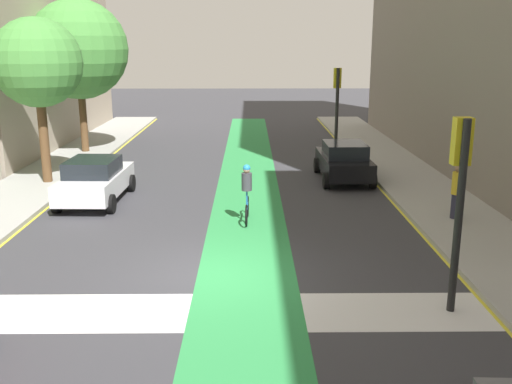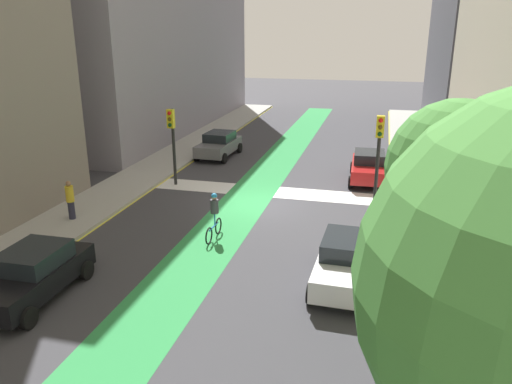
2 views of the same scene
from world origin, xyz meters
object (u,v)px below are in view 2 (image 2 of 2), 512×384
object	(u,v)px
traffic_signal_near_left	(379,145)
car_grey_right_near	(219,144)
car_white_left_far	(347,261)
cyclist_in_lane	(214,215)
street_tree_near	(456,170)
traffic_signal_near_right	(172,132)
pedestrian_sidewalk_right_a	(70,200)
car_black_right_far	(33,274)
car_red_left_near	(369,166)

from	to	relation	value
traffic_signal_near_left	car_grey_right_near	size ratio (longest dim) A/B	1.01
car_white_left_far	cyclist_in_lane	world-z (taller)	cyclist_in_lane
cyclist_in_lane	street_tree_near	xyz separation A→B (m)	(-7.90, 4.97, 3.74)
traffic_signal_near_left	traffic_signal_near_right	bearing A→B (deg)	-6.30
car_grey_right_near	pedestrian_sidewalk_right_a	distance (m)	12.68
cyclist_in_lane	car_white_left_far	bearing A→B (deg)	155.28
traffic_signal_near_right	street_tree_near	distance (m)	16.61
traffic_signal_near_left	car_white_left_far	distance (m)	7.82
car_grey_right_near	street_tree_near	size ratio (longest dim) A/B	0.68
car_white_left_far	street_tree_near	distance (m)	5.30
traffic_signal_near_left	street_tree_near	xyz separation A→B (m)	(-1.83, 9.97, 1.68)
traffic_signal_near_right	car_black_right_far	xyz separation A→B (m)	(-0.38, 11.84, -2.03)
car_white_left_far	cyclist_in_lane	bearing A→B (deg)	-24.72
car_white_left_far	car_black_right_far	bearing A→B (deg)	19.24
car_black_right_far	cyclist_in_lane	world-z (taller)	cyclist_in_lane
car_grey_right_near	car_red_left_near	size ratio (longest dim) A/B	1.01
car_black_right_far	car_white_left_far	bearing A→B (deg)	-160.76
car_black_right_far	car_grey_right_near	xyz separation A→B (m)	(0.01, -18.27, 0.00)
car_black_right_far	street_tree_near	size ratio (longest dim) A/B	0.67
traffic_signal_near_left	pedestrian_sidewalk_right_a	world-z (taller)	traffic_signal_near_left
traffic_signal_near_right	car_black_right_far	bearing A→B (deg)	91.83
traffic_signal_near_left	car_black_right_far	bearing A→B (deg)	46.95
car_white_left_far	pedestrian_sidewalk_right_a	world-z (taller)	pedestrian_sidewalk_right_a
car_black_right_far	cyclist_in_lane	distance (m)	6.92
car_red_left_near	traffic_signal_near_left	bearing A→B (deg)	95.55
cyclist_in_lane	street_tree_near	world-z (taller)	street_tree_near
traffic_signal_near_right	car_grey_right_near	distance (m)	6.75
street_tree_near	pedestrian_sidewalk_right_a	bearing A→B (deg)	-19.60
car_red_left_near	street_tree_near	size ratio (longest dim) A/B	0.68
traffic_signal_near_left	pedestrian_sidewalk_right_a	size ratio (longest dim) A/B	2.56
car_black_right_far	pedestrian_sidewalk_right_a	distance (m)	6.38
traffic_signal_near_left	pedestrian_sidewalk_right_a	bearing A→B (deg)	21.13
cyclist_in_lane	pedestrian_sidewalk_right_a	world-z (taller)	cyclist_in_lane
car_black_right_far	car_red_left_near	distance (m)	17.93
traffic_signal_near_right	car_white_left_far	world-z (taller)	traffic_signal_near_right
traffic_signal_near_right	street_tree_near	world-z (taller)	street_tree_near
traffic_signal_near_right	car_black_right_far	size ratio (longest dim) A/B	0.96
car_white_left_far	car_grey_right_near	size ratio (longest dim) A/B	0.99
car_white_left_far	car_grey_right_near	xyz separation A→B (m)	(9.28, -15.03, 0.00)
traffic_signal_near_right	pedestrian_sidewalk_right_a	distance (m)	6.63
traffic_signal_near_left	street_tree_near	size ratio (longest dim) A/B	0.69
traffic_signal_near_right	car_red_left_near	bearing A→B (deg)	-161.45
traffic_signal_near_right	car_grey_right_near	size ratio (longest dim) A/B	0.94
car_grey_right_near	cyclist_in_lane	xyz separation A→B (m)	(-3.93, 12.57, 0.17)
street_tree_near	car_white_left_far	bearing A→B (deg)	-44.57
car_black_right_far	street_tree_near	distance (m)	12.47
traffic_signal_near_left	cyclist_in_lane	bearing A→B (deg)	39.49
traffic_signal_near_left	car_white_left_far	bearing A→B (deg)	84.51
pedestrian_sidewalk_right_a	car_grey_right_near	bearing A→B (deg)	-101.61
traffic_signal_near_right	cyclist_in_lane	size ratio (longest dim) A/B	2.17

